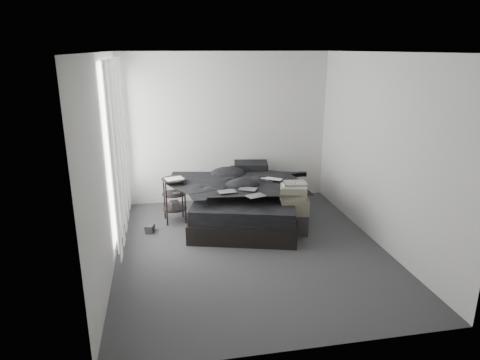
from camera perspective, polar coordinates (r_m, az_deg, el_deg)
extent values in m
cube|color=#333436|center=(5.96, 1.45, -9.15)|extent=(3.60, 4.20, 0.01)
cube|color=white|center=(5.35, 1.67, 16.69)|extent=(3.60, 4.20, 0.01)
cube|color=beige|center=(7.53, -1.85, 6.88)|extent=(3.60, 0.01, 2.60)
cube|color=beige|center=(3.59, 8.69, -5.05)|extent=(3.60, 0.01, 2.60)
cube|color=beige|center=(5.43, -17.35, 2.05)|extent=(0.01, 4.20, 2.60)
cube|color=beige|center=(6.14, 18.23, 3.66)|extent=(0.01, 4.20, 2.60)
cube|color=white|center=(6.29, -16.37, 4.60)|extent=(0.02, 2.00, 2.30)
cube|color=white|center=(6.30, -15.87, 4.01)|extent=(0.06, 2.12, 2.48)
cube|color=black|center=(6.85, 0.86, -4.29)|extent=(2.03, 2.37, 0.28)
cube|color=black|center=(6.76, 0.87, -2.35)|extent=(1.96, 2.30, 0.22)
imported|color=black|center=(6.64, 0.84, -0.65)|extent=(1.91, 2.08, 0.24)
cube|color=black|center=(7.46, 0.94, 0.97)|extent=(0.70, 0.56, 0.14)
cube|color=black|center=(7.40, 1.47, 1.90)|extent=(0.63, 0.49, 0.13)
imported|color=silver|center=(6.68, 4.12, 0.60)|extent=(0.39, 0.35, 0.03)
cube|color=black|center=(6.16, -1.78, -0.90)|extent=(0.27, 0.19, 0.01)
cube|color=black|center=(6.27, 1.06, -0.50)|extent=(0.31, 0.27, 0.01)
cube|color=black|center=(5.98, 2.09, -1.34)|extent=(0.30, 0.24, 0.01)
cylinder|color=black|center=(6.82, -8.71, -2.69)|extent=(0.42, 0.42, 0.70)
cube|color=white|center=(6.70, -8.75, 0.16)|extent=(0.31, 0.27, 0.01)
cube|color=black|center=(6.60, -11.93, -6.29)|extent=(0.16, 0.20, 0.12)
cube|color=black|center=(6.44, 7.06, -5.67)|extent=(0.50, 0.43, 0.32)
cube|color=#645F4F|center=(6.33, 7.25, -3.35)|extent=(0.45, 0.38, 0.24)
cube|color=#645F4F|center=(6.27, 7.14, -1.56)|extent=(0.46, 0.40, 0.17)
cube|color=silver|center=(6.24, 7.26, -0.68)|extent=(0.38, 0.33, 0.03)
cube|color=silver|center=(6.22, 7.36, -0.44)|extent=(0.35, 0.29, 0.03)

